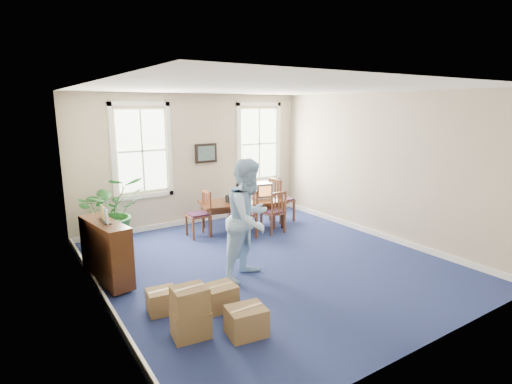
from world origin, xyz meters
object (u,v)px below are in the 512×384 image
conference_table (243,214)px  crt_tv (262,190)px  potted_plant (111,211)px  credenza (106,254)px  man (249,219)px  cardboard_boxes (200,304)px  chair_near_left (243,215)px

conference_table → crt_tv: crt_tv is taller
crt_tv → potted_plant: size_ratio=0.29×
credenza → man: bearing=-36.2°
man → credenza: bearing=128.0°
credenza → potted_plant: potted_plant is taller
man → conference_table: bearing=35.6°
conference_table → crt_tv: 0.79m
potted_plant → cardboard_boxes: (0.16, -3.95, -0.40)m
cardboard_boxes → credenza: bearing=107.6°
man → potted_plant: 3.29m
conference_table → potted_plant: 3.02m
crt_tv → potted_plant: bearing=-172.6°
conference_table → crt_tv: size_ratio=4.49×
cardboard_boxes → conference_table: bearing=51.7°
crt_tv → potted_plant: potted_plant is taller
potted_plant → cardboard_boxes: size_ratio=1.22×
chair_near_left → cardboard_boxes: size_ratio=0.88×
crt_tv → potted_plant: (-3.55, 0.35, -0.11)m
crt_tv → chair_near_left: (-1.00, -0.73, -0.32)m
crt_tv → cardboard_boxes: 4.97m
conference_table → credenza: bearing=-145.7°
potted_plant → chair_near_left: bearing=-22.9°
crt_tv → chair_near_left: chair_near_left is taller
man → cardboard_boxes: 1.93m
man → cardboard_boxes: size_ratio=1.66×
credenza → potted_plant: size_ratio=0.86×
cardboard_boxes → potted_plant: bearing=92.3°
chair_near_left → cardboard_boxes: chair_near_left is taller
potted_plant → cardboard_boxes: 3.97m
man → chair_near_left: bearing=36.4°
chair_near_left → cardboard_boxes: bearing=35.5°
conference_table → credenza: size_ratio=1.54×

